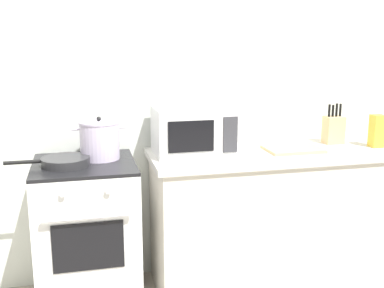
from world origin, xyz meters
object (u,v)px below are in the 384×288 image
at_px(microwave, 194,130).
at_px(knife_block, 334,129).
at_px(cutting_board, 293,149).
at_px(stove, 88,235).
at_px(stock_pot, 100,140).
at_px(pasta_box, 377,131).
at_px(frying_pan, 65,162).

xyz_separation_m(microwave, knife_block, (1.02, 0.06, -0.05)).
relative_size(microwave, cutting_board, 1.39).
relative_size(stove, cutting_board, 2.56).
height_order(stock_pot, cutting_board, stock_pot).
height_order(cutting_board, pasta_box, pasta_box).
bearing_deg(knife_block, stove, -175.28).
height_order(stove, pasta_box, pasta_box).
relative_size(stove, stock_pot, 2.81).
height_order(stock_pot, pasta_box, stock_pot).
xyz_separation_m(knife_block, pasta_box, (0.22, -0.17, 0.01)).
bearing_deg(stock_pot, cutting_board, -3.63).
bearing_deg(cutting_board, microwave, 173.18).
bearing_deg(stove, pasta_box, -0.86).
bearing_deg(stove, microwave, 6.54).
bearing_deg(stock_pot, stove, -141.61).
relative_size(stock_pot, pasta_box, 1.49).
xyz_separation_m(microwave, cutting_board, (0.65, -0.08, -0.14)).
xyz_separation_m(stove, microwave, (0.69, 0.08, 0.61)).
bearing_deg(knife_block, stock_pot, -177.82).
height_order(microwave, cutting_board, microwave).
height_order(stock_pot, microwave, microwave).
distance_m(stove, pasta_box, 2.02).
xyz_separation_m(stove, knife_block, (1.71, 0.14, 0.56)).
bearing_deg(pasta_box, cutting_board, 177.10).
distance_m(stock_pot, microwave, 0.59).
height_order(stove, microwave, microwave).
relative_size(frying_pan, knife_block, 1.71).
distance_m(stove, cutting_board, 1.42).
height_order(microwave, knife_block, microwave).
height_order(frying_pan, pasta_box, pasta_box).
distance_m(microwave, cutting_board, 0.67).
distance_m(stock_pot, frying_pan, 0.26).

